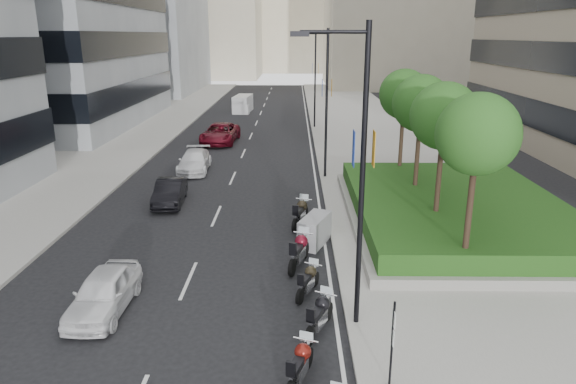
{
  "coord_description": "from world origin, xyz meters",
  "views": [
    {
      "loc": [
        2.37,
        -13.0,
        8.63
      ],
      "look_at": [
        2.1,
        8.56,
        2.0
      ],
      "focal_mm": 32.0,
      "sensor_mm": 36.0,
      "label": 1
    }
  ],
  "objects_px": {
    "lamp_post_2": "(314,74)",
    "car_d": "(220,133)",
    "motorcycle_6": "(301,213)",
    "delivery_van": "(243,104)",
    "lamp_post_0": "(357,167)",
    "car_b": "(170,192)",
    "motorcycle_5": "(315,231)",
    "car_a": "(104,292)",
    "motorcycle_2": "(320,315)",
    "motorcycle_1": "(300,365)",
    "lamp_post_1": "(324,97)",
    "parking_sign": "(392,340)",
    "motorcycle_4": "(299,251)",
    "motorcycle_3": "(308,281)",
    "car_c": "(194,161)"
  },
  "relations": [
    {
      "from": "car_b",
      "to": "delivery_van",
      "type": "bearing_deg",
      "value": 84.88
    },
    {
      "from": "lamp_post_1",
      "to": "motorcycle_5",
      "type": "xyz_separation_m",
      "value": [
        -0.89,
        -10.57,
        -4.44
      ]
    },
    {
      "from": "lamp_post_2",
      "to": "motorcycle_4",
      "type": "xyz_separation_m",
      "value": [
        -1.56,
        -30.73,
        -4.43
      ]
    },
    {
      "from": "motorcycle_5",
      "to": "car_a",
      "type": "xyz_separation_m",
      "value": [
        -7.03,
        -5.63,
        0.04
      ]
    },
    {
      "from": "lamp_post_1",
      "to": "car_c",
      "type": "height_order",
      "value": "lamp_post_1"
    },
    {
      "from": "car_d",
      "to": "car_b",
      "type": "bearing_deg",
      "value": -88.13
    },
    {
      "from": "motorcycle_1",
      "to": "delivery_van",
      "type": "height_order",
      "value": "delivery_van"
    },
    {
      "from": "lamp_post_1",
      "to": "motorcycle_2",
      "type": "bearing_deg",
      "value": -93.26
    },
    {
      "from": "motorcycle_4",
      "to": "motorcycle_6",
      "type": "relative_size",
      "value": 1.01
    },
    {
      "from": "car_a",
      "to": "motorcycle_2",
      "type": "bearing_deg",
      "value": -8.2
    },
    {
      "from": "motorcycle_1",
      "to": "car_d",
      "type": "relative_size",
      "value": 0.35
    },
    {
      "from": "parking_sign",
      "to": "motorcycle_1",
      "type": "distance_m",
      "value": 2.45
    },
    {
      "from": "motorcycle_4",
      "to": "car_d",
      "type": "distance_m",
      "value": 24.55
    },
    {
      "from": "motorcycle_4",
      "to": "car_d",
      "type": "xyz_separation_m",
      "value": [
        -6.37,
        23.7,
        0.16
      ]
    },
    {
      "from": "parking_sign",
      "to": "motorcycle_5",
      "type": "height_order",
      "value": "parking_sign"
    },
    {
      "from": "lamp_post_0",
      "to": "motorcycle_5",
      "type": "xyz_separation_m",
      "value": [
        -0.89,
        6.43,
        -4.44
      ]
    },
    {
      "from": "motorcycle_5",
      "to": "car_a",
      "type": "bearing_deg",
      "value": 150.58
    },
    {
      "from": "lamp_post_1",
      "to": "motorcycle_3",
      "type": "bearing_deg",
      "value": -94.85
    },
    {
      "from": "car_a",
      "to": "car_d",
      "type": "bearing_deg",
      "value": 91.22
    },
    {
      "from": "lamp_post_2",
      "to": "car_d",
      "type": "height_order",
      "value": "lamp_post_2"
    },
    {
      "from": "motorcycle_3",
      "to": "delivery_van",
      "type": "xyz_separation_m",
      "value": [
        -6.5,
        43.69,
        0.36
      ]
    },
    {
      "from": "lamp_post_2",
      "to": "motorcycle_5",
      "type": "distance_m",
      "value": 28.92
    },
    {
      "from": "parking_sign",
      "to": "motorcycle_1",
      "type": "relative_size",
      "value": 1.26
    },
    {
      "from": "lamp_post_2",
      "to": "motorcycle_4",
      "type": "height_order",
      "value": "lamp_post_2"
    },
    {
      "from": "lamp_post_0",
      "to": "motorcycle_2",
      "type": "distance_m",
      "value": 4.62
    },
    {
      "from": "motorcycle_4",
      "to": "lamp_post_0",
      "type": "bearing_deg",
      "value": -142.36
    },
    {
      "from": "delivery_van",
      "to": "car_b",
      "type": "bearing_deg",
      "value": -86.09
    },
    {
      "from": "lamp_post_2",
      "to": "motorcycle_3",
      "type": "xyz_separation_m",
      "value": [
        -1.27,
        -33.01,
        -4.55
      ]
    },
    {
      "from": "parking_sign",
      "to": "motorcycle_6",
      "type": "distance_m",
      "value": 11.89
    },
    {
      "from": "lamp_post_2",
      "to": "delivery_van",
      "type": "distance_m",
      "value": 13.86
    },
    {
      "from": "lamp_post_0",
      "to": "car_d",
      "type": "bearing_deg",
      "value": 105.84
    },
    {
      "from": "parking_sign",
      "to": "delivery_van",
      "type": "relative_size",
      "value": 0.54
    },
    {
      "from": "motorcycle_6",
      "to": "car_a",
      "type": "relative_size",
      "value": 0.58
    },
    {
      "from": "parking_sign",
      "to": "lamp_post_1",
      "type": "bearing_deg",
      "value": 91.88
    },
    {
      "from": "motorcycle_6",
      "to": "delivery_van",
      "type": "bearing_deg",
      "value": 26.61
    },
    {
      "from": "motorcycle_1",
      "to": "delivery_van",
      "type": "xyz_separation_m",
      "value": [
        -6.17,
        48.45,
        0.33
      ]
    },
    {
      "from": "lamp_post_2",
      "to": "motorcycle_3",
      "type": "height_order",
      "value": "lamp_post_2"
    },
    {
      "from": "lamp_post_0",
      "to": "lamp_post_2",
      "type": "distance_m",
      "value": 35.0
    },
    {
      "from": "motorcycle_1",
      "to": "car_c",
      "type": "distance_m",
      "value": 22.51
    },
    {
      "from": "lamp_post_0",
      "to": "car_c",
      "type": "relative_size",
      "value": 1.95
    },
    {
      "from": "lamp_post_0",
      "to": "car_b",
      "type": "xyz_separation_m",
      "value": [
        -8.36,
        11.87,
        -4.41
      ]
    },
    {
      "from": "lamp_post_1",
      "to": "car_b",
      "type": "relative_size",
      "value": 2.27
    },
    {
      "from": "motorcycle_4",
      "to": "motorcycle_5",
      "type": "height_order",
      "value": "motorcycle_5"
    },
    {
      "from": "motorcycle_4",
      "to": "car_c",
      "type": "distance_m",
      "value": 15.94
    },
    {
      "from": "motorcycle_4",
      "to": "delivery_van",
      "type": "relative_size",
      "value": 0.5
    },
    {
      "from": "lamp_post_2",
      "to": "parking_sign",
      "type": "relative_size",
      "value": 3.6
    },
    {
      "from": "lamp_post_2",
      "to": "car_c",
      "type": "xyz_separation_m",
      "value": [
        -8.34,
        -16.3,
        -4.39
      ]
    },
    {
      "from": "car_c",
      "to": "parking_sign",
      "type": "bearing_deg",
      "value": -70.07
    },
    {
      "from": "lamp_post_1",
      "to": "car_a",
      "type": "height_order",
      "value": "lamp_post_1"
    },
    {
      "from": "lamp_post_1",
      "to": "car_d",
      "type": "relative_size",
      "value": 1.57
    }
  ]
}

